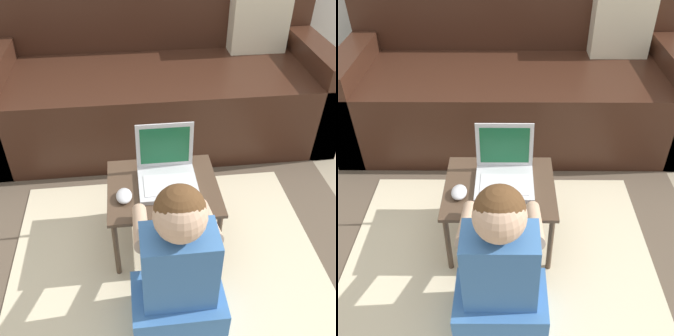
% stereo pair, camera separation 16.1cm
% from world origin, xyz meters
% --- Properties ---
extents(ground_plane, '(16.00, 16.00, 0.00)m').
position_xyz_m(ground_plane, '(0.00, 0.00, 0.00)').
color(ground_plane, gray).
extents(area_rug, '(1.94, 1.79, 0.01)m').
position_xyz_m(area_rug, '(-0.06, -0.26, 0.00)').
color(area_rug, brown).
rests_on(area_rug, ground_plane).
extents(couch, '(2.08, 0.90, 0.92)m').
position_xyz_m(couch, '(0.03, 0.97, 0.31)').
color(couch, '#381E14').
rests_on(couch, ground_plane).
extents(laptop_desk, '(0.48, 0.42, 0.33)m').
position_xyz_m(laptop_desk, '(-0.06, -0.05, 0.30)').
color(laptop_desk, '#4C3828').
rests_on(laptop_desk, ground_plane).
extents(laptop, '(0.25, 0.24, 0.24)m').
position_xyz_m(laptop, '(-0.03, -0.01, 0.38)').
color(laptop, silver).
rests_on(laptop, laptop_desk).
extents(computer_mouse, '(0.07, 0.09, 0.03)m').
position_xyz_m(computer_mouse, '(-0.23, -0.11, 0.35)').
color(computer_mouse, silver).
rests_on(computer_mouse, laptop_desk).
extents(person_seated, '(0.35, 0.39, 0.68)m').
position_xyz_m(person_seated, '(-0.04, -0.47, 0.31)').
color(person_seated, '#3D70B2').
rests_on(person_seated, ground_plane).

